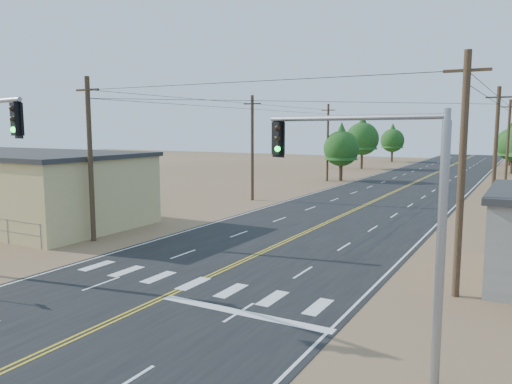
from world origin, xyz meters
The scene contains 14 objects.
ground centered at (0.00, 0.00, 0.00)m, with size 220.00×220.00×0.00m, color #936C4F.
road centered at (0.00, 30.00, 0.01)m, with size 15.00×200.00×0.02m, color black.
building_left centered at (-21.00, 14.00, 2.50)m, with size 20.00×10.00×5.00m, color #D3BA7A.
utility_pole_left_near centered at (-10.50, 12.00, 5.12)m, with size 1.80×0.30×10.00m.
utility_pole_left_mid centered at (-10.50, 32.00, 5.12)m, with size 1.80×0.30×10.00m.
utility_pole_left_far centered at (-10.50, 52.00, 5.12)m, with size 1.80×0.30×10.00m.
utility_pole_right_near centered at (10.50, 12.00, 5.12)m, with size 1.80×0.30×10.00m.
utility_pole_right_mid centered at (10.50, 32.00, 5.12)m, with size 1.80×0.30×10.00m.
utility_pole_right_far centered at (10.50, 52.00, 5.12)m, with size 1.80×0.30×10.00m.
signal_mast_right centered at (9.19, 4.65, 5.08)m, with size 6.29×2.44×7.46m.
tree_left_near centered at (-9.00, 53.04, 4.72)m, with size 4.63×4.63×7.72m.
tree_left_mid centered at (-12.38, 73.14, 5.65)m, with size 5.54×5.54×9.23m.
tree_left_far centered at (-12.26, 93.34, 4.83)m, with size 4.74×4.74×7.90m.
tree_right_far centered at (9.25, 93.75, 4.89)m, with size 4.79×4.79×7.99m.
Camera 1 is at (12.95, -9.55, 6.97)m, focal length 35.00 mm.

